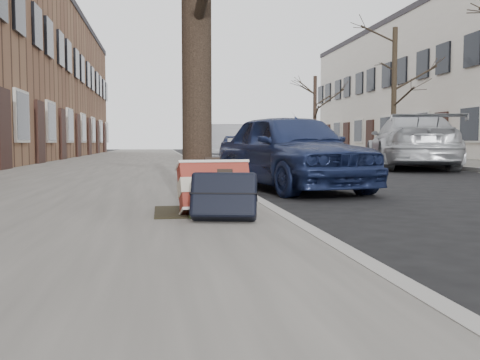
{
  "coord_description": "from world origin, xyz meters",
  "views": [
    {
      "loc": [
        -2.37,
        -3.79,
        0.77
      ],
      "look_at": [
        -1.68,
        0.8,
        0.45
      ],
      "focal_mm": 40.0,
      "sensor_mm": 36.0,
      "label": 1
    }
  ],
  "objects": [
    {
      "name": "car_far_front",
      "position": [
        4.96,
        11.11,
        0.77
      ],
      "size": [
        3.59,
        5.73,
        1.55
      ],
      "primitive_type": "imported",
      "rotation": [
        0.0,
        0.0,
        2.85
      ],
      "color": "#ACAFB4",
      "rests_on": "ground"
    },
    {
      "name": "near_sidewalk",
      "position": [
        -3.7,
        15.0,
        0.06
      ],
      "size": [
        5.0,
        70.0,
        0.12
      ],
      "primitive_type": "cube",
      "color": "gray",
      "rests_on": "ground"
    },
    {
      "name": "car_near_front",
      "position": [
        -0.24,
        4.8,
        0.64
      ],
      "size": [
        2.28,
        4.0,
        1.28
      ],
      "primitive_type": "imported",
      "rotation": [
        0.0,
        0.0,
        0.21
      ],
      "color": "#19244C",
      "rests_on": "ground"
    },
    {
      "name": "dirt_patch",
      "position": [
        -2.0,
        1.2,
        0.13
      ],
      "size": [
        0.85,
        0.85,
        0.02
      ],
      "primitive_type": "cube",
      "color": "black",
      "rests_on": "near_sidewalk"
    },
    {
      "name": "far_sidewalk",
      "position": [
        7.8,
        15.0,
        0.06
      ],
      "size": [
        4.0,
        70.0,
        0.12
      ],
      "primitive_type": "cube",
      "color": "slate",
      "rests_on": "ground"
    },
    {
      "name": "car_near_back",
      "position": [
        0.03,
        22.25,
        0.66
      ],
      "size": [
        2.2,
        4.76,
        1.32
      ],
      "primitive_type": "imported",
      "rotation": [
        0.0,
        0.0,
        -0.0
      ],
      "color": "#3E3E43",
      "rests_on": "ground"
    },
    {
      "name": "tree_far_b",
      "position": [
        7.2,
        17.24,
        2.81
      ],
      "size": [
        0.21,
        0.21,
        5.37
      ],
      "primitive_type": "cylinder",
      "color": "black",
      "rests_on": "far_sidewalk"
    },
    {
      "name": "ground",
      "position": [
        0.0,
        0.0,
        0.0
      ],
      "size": [
        120.0,
        120.0,
        0.0
      ],
      "primitive_type": "plane",
      "color": "black",
      "rests_on": "ground"
    },
    {
      "name": "tree_far_c",
      "position": [
        7.2,
        28.65,
        2.51
      ],
      "size": [
        0.23,
        0.23,
        4.79
      ],
      "primitive_type": "cylinder",
      "color": "black",
      "rests_on": "far_sidewalk"
    },
    {
      "name": "car_far_back",
      "position": [
        4.5,
        19.06,
        0.63
      ],
      "size": [
        2.67,
        4.01,
        1.27
      ],
      "primitive_type": "imported",
      "rotation": [
        0.0,
        0.0,
        2.8
      ],
      "color": "maroon",
      "rests_on": "ground"
    },
    {
      "name": "suitcase_navy",
      "position": [
        -1.85,
        0.58,
        0.33
      ],
      "size": [
        0.6,
        0.43,
        0.43
      ],
      "primitive_type": "cube",
      "rotation": [
        -0.42,
        0.0,
        -0.22
      ],
      "color": "black",
      "rests_on": "near_sidewalk"
    },
    {
      "name": "suitcase_red",
      "position": [
        -1.88,
        1.0,
        0.37
      ],
      "size": [
        0.68,
        0.43,
        0.49
      ],
      "primitive_type": "cube",
      "rotation": [
        -0.42,
        0.0,
        0.14
      ],
      "color": "maroon",
      "rests_on": "near_sidewalk"
    },
    {
      "name": "car_near_mid",
      "position": [
        0.07,
        15.86,
        0.73
      ],
      "size": [
        1.93,
        4.57,
        1.47
      ],
      "primitive_type": "imported",
      "rotation": [
        0.0,
        0.0,
        -0.09
      ],
      "color": "#A0A1A7",
      "rests_on": "ground"
    }
  ]
}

